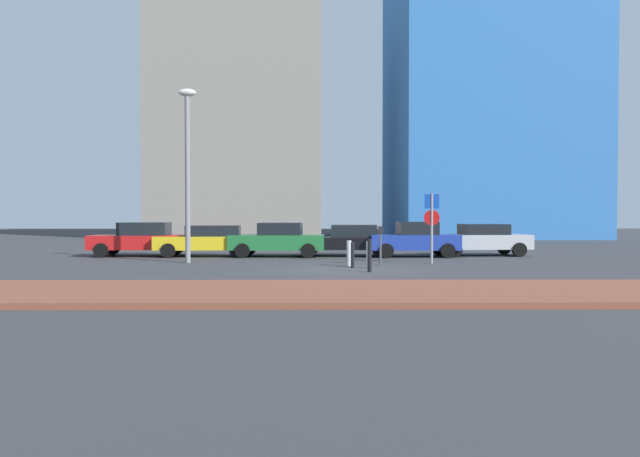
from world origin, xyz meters
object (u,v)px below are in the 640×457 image
object	(u,v)px
parked_car_yellow	(207,240)
parked_car_black	(347,240)
parked_car_silver	(481,239)
traffic_bollard_near	(368,255)
traffic_bollard_edge	(349,253)
parked_car_red	(141,239)
parking_meter	(381,240)
street_lamp	(187,160)
parked_car_blue	(414,239)
parking_sign_post	(432,220)
traffic_bollard_mid	(353,255)
parked_car_green	(278,239)
traffic_bollard_far	(370,256)

from	to	relation	value
parked_car_yellow	parked_car_black	bearing A→B (deg)	1.58
parked_car_silver	traffic_bollard_near	size ratio (longest dim) A/B	4.66
parked_car_black	traffic_bollard_edge	distance (m)	5.32
parked_car_red	parked_car_silver	size ratio (longest dim) A/B	1.00
parking_meter	street_lamp	xyz separation A→B (m)	(-7.44, 1.19, 3.08)
parked_car_silver	street_lamp	size ratio (longest dim) A/B	0.65
parked_car_blue	parking_sign_post	bearing A→B (deg)	-89.67
parked_car_silver	street_lamp	distance (m)	13.66
traffic_bollard_near	traffic_bollard_mid	size ratio (longest dim) A/B	1.06
parked_car_yellow	parked_car_black	xyz separation A→B (m)	(6.35, 0.18, -0.02)
parked_car_blue	traffic_bollard_near	world-z (taller)	parked_car_blue
parking_meter	traffic_bollard_mid	xyz separation A→B (m)	(-1.11, -1.11, -0.49)
parked_car_red	traffic_bollard_near	world-z (taller)	parked_car_red
parking_meter	parked_car_green	bearing A→B (deg)	131.27
traffic_bollard_mid	traffic_bollard_far	world-z (taller)	traffic_bollard_far
parked_car_red	traffic_bollard_mid	distance (m)	11.15
traffic_bollard_edge	traffic_bollard_far	bearing A→B (deg)	-76.58
parked_car_blue	parking_sign_post	world-z (taller)	parking_sign_post
parked_car_yellow	parking_meter	world-z (taller)	parking_meter
parked_car_red	parked_car_blue	world-z (taller)	parked_car_blue
parked_car_yellow	parked_car_silver	distance (m)	12.54
traffic_bollard_mid	traffic_bollard_far	size ratio (longest dim) A/B	0.84
parking_meter	parked_car_yellow	bearing A→B (deg)	146.80
parked_car_green	traffic_bollard_far	xyz separation A→B (m)	(3.46, -7.32, -0.24)
street_lamp	traffic_bollard_near	xyz separation A→B (m)	(6.88, -2.45, -3.54)
parked_car_black	parked_car_silver	world-z (taller)	parked_car_silver
parked_car_blue	traffic_bollard_edge	world-z (taller)	parked_car_blue
parked_car_yellow	parking_sign_post	bearing A→B (deg)	-23.97
parked_car_yellow	parked_car_silver	world-z (taller)	parked_car_silver
parking_meter	traffic_bollard_edge	distance (m)	1.33
parked_car_yellow	traffic_bollard_mid	world-z (taller)	parked_car_yellow
traffic_bollard_near	parking_sign_post	bearing A→B (deg)	35.94
parked_car_silver	parking_sign_post	distance (m)	5.64
parked_car_yellow	traffic_bollard_near	xyz separation A→B (m)	(6.77, -6.05, -0.27)
parked_car_black	traffic_bollard_edge	bearing A→B (deg)	-92.30
parked_car_silver	traffic_bollard_near	xyz separation A→B (m)	(-5.77, -6.46, -0.28)
parked_car_red	parked_car_silver	world-z (taller)	parked_car_red
street_lamp	traffic_bollard_near	bearing A→B (deg)	-19.57
traffic_bollard_mid	traffic_bollard_edge	distance (m)	0.78
traffic_bollard_near	parking_meter	bearing A→B (deg)	65.83
parked_car_yellow	parking_sign_post	distance (m)	10.30
parked_car_red	traffic_bollard_far	bearing A→B (deg)	-38.43
parked_car_green	traffic_bollard_edge	bearing A→B (deg)	-59.89
parking_sign_post	parked_car_blue	bearing A→B (deg)	90.33
parked_car_yellow	traffic_bollard_near	bearing A→B (deg)	-41.78
parked_car_red	parking_sign_post	bearing A→B (deg)	-19.70
traffic_bollard_near	parked_car_silver	bearing A→B (deg)	48.25
street_lamp	parking_sign_post	bearing A→B (deg)	-3.39
parked_car_green	parked_car_silver	distance (m)	9.33
traffic_bollard_near	traffic_bollard_edge	xyz separation A→B (m)	(-0.64, 0.92, -0.01)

